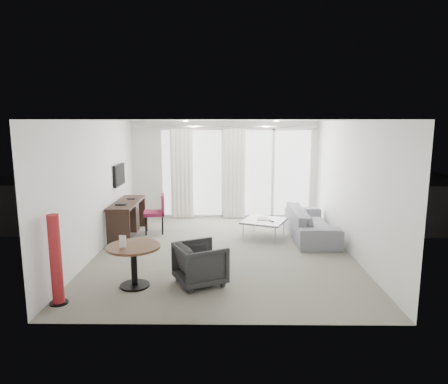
{
  "coord_description": "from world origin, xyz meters",
  "views": [
    {
      "loc": [
        0.09,
        -7.76,
        2.57
      ],
      "look_at": [
        0.0,
        0.6,
        1.1
      ],
      "focal_mm": 32.0,
      "sensor_mm": 36.0,
      "label": 1
    }
  ],
  "objects_px": {
    "rattan_chair_a": "(252,195)",
    "sofa": "(311,223)",
    "rattan_chair_b": "(304,194)",
    "desk": "(127,219)",
    "round_table": "(134,266)",
    "desk_chair": "(154,214)",
    "coffee_table": "(264,228)",
    "red_lamp": "(56,260)",
    "tub_armchair": "(200,264)"
  },
  "relations": [
    {
      "from": "round_table",
      "to": "tub_armchair",
      "type": "relative_size",
      "value": 1.14
    },
    {
      "from": "desk",
      "to": "tub_armchair",
      "type": "height_order",
      "value": "desk"
    },
    {
      "from": "desk_chair",
      "to": "coffee_table",
      "type": "distance_m",
      "value": 2.57
    },
    {
      "from": "round_table",
      "to": "red_lamp",
      "type": "relative_size",
      "value": 0.64
    },
    {
      "from": "round_table",
      "to": "coffee_table",
      "type": "relative_size",
      "value": 0.95
    },
    {
      "from": "desk_chair",
      "to": "sofa",
      "type": "relative_size",
      "value": 0.41
    },
    {
      "from": "red_lamp",
      "to": "rattan_chair_b",
      "type": "distance_m",
      "value": 8.12
    },
    {
      "from": "tub_armchair",
      "to": "rattan_chair_a",
      "type": "distance_m",
      "value": 5.88
    },
    {
      "from": "sofa",
      "to": "rattan_chair_a",
      "type": "xyz_separation_m",
      "value": [
        -1.15,
        3.08,
        0.06
      ]
    },
    {
      "from": "red_lamp",
      "to": "sofa",
      "type": "relative_size",
      "value": 0.58
    },
    {
      "from": "round_table",
      "to": "rattan_chair_a",
      "type": "height_order",
      "value": "rattan_chair_a"
    },
    {
      "from": "coffee_table",
      "to": "rattan_chair_a",
      "type": "relative_size",
      "value": 1.15
    },
    {
      "from": "rattan_chair_b",
      "to": "tub_armchair",
      "type": "bearing_deg",
      "value": -92.64
    },
    {
      "from": "tub_armchair",
      "to": "coffee_table",
      "type": "relative_size",
      "value": 0.83
    },
    {
      "from": "sofa",
      "to": "rattan_chair_b",
      "type": "xyz_separation_m",
      "value": [
        0.43,
        3.18,
        0.09
      ]
    },
    {
      "from": "desk",
      "to": "rattan_chair_a",
      "type": "relative_size",
      "value": 2.17
    },
    {
      "from": "desk_chair",
      "to": "tub_armchair",
      "type": "bearing_deg",
      "value": -75.18
    },
    {
      "from": "red_lamp",
      "to": "rattan_chair_b",
      "type": "bearing_deg",
      "value": 54.31
    },
    {
      "from": "round_table",
      "to": "coffee_table",
      "type": "distance_m",
      "value": 3.6
    },
    {
      "from": "round_table",
      "to": "coffee_table",
      "type": "bearing_deg",
      "value": 50.47
    },
    {
      "from": "coffee_table",
      "to": "desk",
      "type": "bearing_deg",
      "value": 177.77
    },
    {
      "from": "round_table",
      "to": "rattan_chair_b",
      "type": "xyz_separation_m",
      "value": [
        3.78,
        5.97,
        0.08
      ]
    },
    {
      "from": "tub_armchair",
      "to": "rattan_chair_b",
      "type": "height_order",
      "value": "rattan_chair_b"
    },
    {
      "from": "sofa",
      "to": "rattan_chair_a",
      "type": "bearing_deg",
      "value": 20.41
    },
    {
      "from": "desk_chair",
      "to": "red_lamp",
      "type": "height_order",
      "value": "red_lamp"
    },
    {
      "from": "desk",
      "to": "desk_chair",
      "type": "height_order",
      "value": "desk_chair"
    },
    {
      "from": "desk_chair",
      "to": "rattan_chair_b",
      "type": "height_order",
      "value": "desk_chair"
    },
    {
      "from": "desk",
      "to": "red_lamp",
      "type": "relative_size",
      "value": 1.27
    },
    {
      "from": "rattan_chair_b",
      "to": "coffee_table",
      "type": "bearing_deg",
      "value": -92.54
    },
    {
      "from": "desk_chair",
      "to": "coffee_table",
      "type": "relative_size",
      "value": 1.04
    },
    {
      "from": "round_table",
      "to": "coffee_table",
      "type": "xyz_separation_m",
      "value": [
        2.29,
        2.77,
        -0.14
      ]
    },
    {
      "from": "desk_chair",
      "to": "sofa",
      "type": "bearing_deg",
      "value": -13.33
    },
    {
      "from": "coffee_table",
      "to": "rattan_chair_a",
      "type": "height_order",
      "value": "rattan_chair_a"
    },
    {
      "from": "desk_chair",
      "to": "round_table",
      "type": "height_order",
      "value": "desk_chair"
    },
    {
      "from": "sofa",
      "to": "desk",
      "type": "bearing_deg",
      "value": 88.56
    },
    {
      "from": "sofa",
      "to": "rattan_chair_a",
      "type": "height_order",
      "value": "rattan_chair_a"
    },
    {
      "from": "sofa",
      "to": "rattan_chair_b",
      "type": "height_order",
      "value": "rattan_chair_b"
    },
    {
      "from": "desk",
      "to": "round_table",
      "type": "height_order",
      "value": "desk"
    },
    {
      "from": "desk",
      "to": "rattan_chair_a",
      "type": "distance_m",
      "value": 4.25
    },
    {
      "from": "desk",
      "to": "coffee_table",
      "type": "height_order",
      "value": "desk"
    },
    {
      "from": "rattan_chair_b",
      "to": "rattan_chair_a",
      "type": "bearing_deg",
      "value": -154.01
    },
    {
      "from": "desk",
      "to": "sofa",
      "type": "bearing_deg",
      "value": -1.44
    },
    {
      "from": "desk",
      "to": "desk_chair",
      "type": "distance_m",
      "value": 0.62
    },
    {
      "from": "desk_chair",
      "to": "red_lamp",
      "type": "relative_size",
      "value": 0.7
    },
    {
      "from": "rattan_chair_a",
      "to": "sofa",
      "type": "bearing_deg",
      "value": -58.29
    },
    {
      "from": "desk_chair",
      "to": "round_table",
      "type": "xyz_separation_m",
      "value": [
        0.25,
        -3.09,
        -0.12
      ]
    },
    {
      "from": "desk_chair",
      "to": "rattan_chair_a",
      "type": "xyz_separation_m",
      "value": [
        2.45,
        2.78,
        -0.08
      ]
    },
    {
      "from": "desk_chair",
      "to": "sofa",
      "type": "height_order",
      "value": "desk_chair"
    },
    {
      "from": "rattan_chair_b",
      "to": "desk",
      "type": "bearing_deg",
      "value": -123.81
    },
    {
      "from": "round_table",
      "to": "rattan_chair_a",
      "type": "xyz_separation_m",
      "value": [
        2.2,
        5.88,
        0.05
      ]
    }
  ]
}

